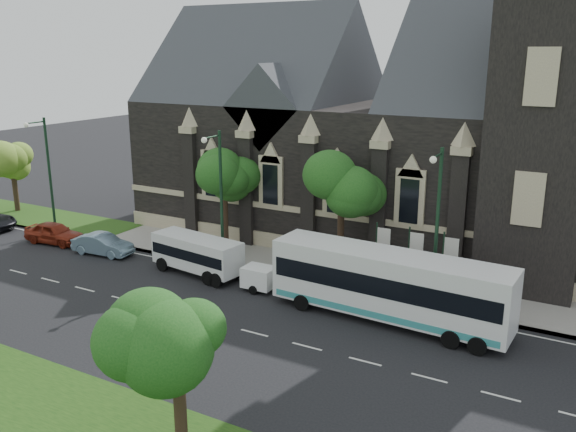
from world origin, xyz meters
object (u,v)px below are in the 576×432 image
Objects in this scene: street_lamp_near at (436,221)px; tree_walk_left at (228,170)px; tree_park_east at (184,338)px; tree_walk_far at (15,160)px; banner_flag_left at (381,249)px; tree_walk_right at (346,182)px; banner_flag_right at (448,260)px; tour_coach at (389,284)px; street_lamp_mid at (219,192)px; street_lamp_far at (47,169)px; box_trailer at (259,277)px; banner_flag_center at (413,254)px; car_far_red at (54,233)px; sedan at (103,244)px; shuttle_bus at (198,253)px.

tree_walk_left is at bearing 167.13° from street_lamp_near.
tree_park_east is 1.00× the size of tree_walk_far.
banner_flag_left is (34.11, -1.18, -2.24)m from tree_walk_far.
tree_walk_right reaches higher than tree_walk_left.
banner_flag_right reaches higher than tour_coach.
banner_flag_left is at bearing 10.50° from street_lamp_mid.
tree_walk_far is 37.95m from street_lamp_near.
street_lamp_far is 3.32× the size of box_trailer.
banner_flag_center and banner_flag_right have the same top height.
banner_flag_right is 0.86× the size of car_far_red.
tour_coach is 4.75× the size of box_trailer.
street_lamp_far is at bearing 69.93° from sedan.
banner_flag_left and banner_flag_center have the same top height.
tree_walk_right is at bearing 166.40° from banner_flag_right.
tree_walk_right is at bearing 151.94° from street_lamp_near.
sedan is (-22.79, -1.84, -4.38)m from street_lamp_near.
shuttle_bus reaches higher than sedan.
tour_coach is 26.21m from car_far_red.
tree_walk_far is at bearing -178.63° from tree_walk_left.
street_lamp_mid is at bearing 172.05° from tour_coach.
street_lamp_mid is (-7.21, -3.62, -0.71)m from tree_walk_right.
tree_walk_right reaches higher than tree_walk_far.
street_lamp_mid is 2.25× the size of banner_flag_right.
shuttle_bus is 1.47× the size of sedan.
tour_coach is (2.05, -4.27, -0.36)m from banner_flag_left.
tree_walk_left is at bearing 120.87° from tree_park_east.
tree_walk_right reaches higher than banner_flag_left.
tree_park_east is at bearing -96.57° from banner_flag_center.
street_lamp_mid is (23.82, -3.08, 0.49)m from tree_walk_far.
street_lamp_mid and street_lamp_far have the same top height.
banner_flag_center is 0.86× the size of car_far_red.
shuttle_bus reaches higher than box_trailer.
sedan is at bearing -14.30° from street_lamp_far.
street_lamp_mid reaches higher than banner_flag_center.
tree_walk_far is 1.57× the size of banner_flag_center.
street_lamp_mid reaches higher than box_trailer.
banner_flag_left is (3.08, -1.71, -3.43)m from tree_walk_right.
tree_walk_left is 0.85× the size of street_lamp_mid.
car_far_red is at bearing -172.14° from banner_flag_center.
tree_walk_far is 38.19m from banner_flag_right.
street_lamp_near is 2.25× the size of banner_flag_left.
tree_park_east is 0.96× the size of shuttle_bus.
tree_walk_right is 0.87× the size of street_lamp_mid.
tree_walk_left is at bearing -179.94° from tree_walk_right.
banner_flag_right is at bearing 68.40° from tour_coach.
tree_park_east is 0.70× the size of street_lamp_far.
tree_walk_far is 23.92m from shuttle_bus.
tree_park_east reaches higher than car_far_red.
street_lamp_mid is 2.03× the size of sedan.
banner_flag_right is at bearing 81.44° from street_lamp_near.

